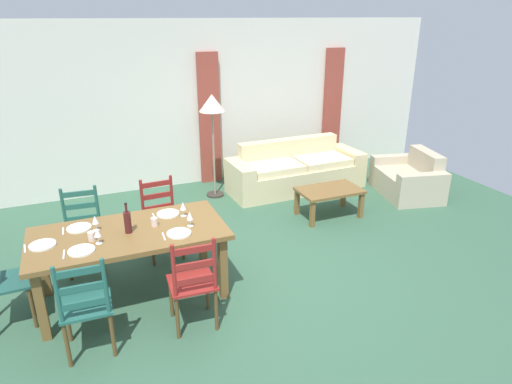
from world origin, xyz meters
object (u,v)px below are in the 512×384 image
object	(u,v)px
dining_chair_far_left	(83,230)
armchair_upholstered	(410,180)
couch	(294,171)
coffee_table	(329,193)
wine_glass_far_right	(183,207)
wine_glass_far_left	(95,220)
dining_chair_near_left	(86,306)
dining_chair_far_right	(161,219)
wine_glass_near_right	(190,216)
coffee_cup_secondary	(92,236)
coffee_cup_primary	(154,222)
wine_glass_near_left	(97,233)
dining_table	(129,239)
wine_bottle	(128,222)
standing_lamp	(212,109)
dining_chair_head_west	(1,280)
dining_chair_near_right	(193,283)

from	to	relation	value
dining_chair_far_left	armchair_upholstered	xyz separation A→B (m)	(5.02, 0.41, -0.23)
couch	coffee_table	xyz separation A→B (m)	(-0.06, -1.22, 0.06)
wine_glass_far_right	armchair_upholstered	bearing A→B (deg)	14.69
wine_glass_far_left	wine_glass_far_right	size ratio (longest dim) A/B	1.00
dining_chair_near_left	dining_chair_far_right	bearing A→B (deg)	57.87
wine_glass_near_right	coffee_cup_secondary	size ratio (longest dim) A/B	1.79
coffee_cup_primary	couch	size ratio (longest dim) A/B	0.04
coffee_cup_primary	coffee_table	world-z (taller)	coffee_cup_primary
wine_glass_near_right	coffee_cup_secondary	distance (m)	0.95
dining_chair_far_left	wine_glass_far_right	bearing A→B (deg)	-32.28
wine_glass_near_left	couch	bearing A→B (deg)	35.48
coffee_cup_secondary	armchair_upholstered	xyz separation A→B (m)	(4.94, 1.26, -0.55)
coffee_cup_primary	wine_glass_near_left	bearing A→B (deg)	-162.34
dining_table	dining_chair_near_left	world-z (taller)	dining_chair_near_left
dining_chair_far_right	wine_glass_near_right	distance (m)	0.97
coffee_table	armchair_upholstered	size ratio (longest dim) A/B	0.69
coffee_cup_primary	armchair_upholstered	world-z (taller)	coffee_cup_primary
dining_table	wine_glass_far_right	bearing A→B (deg)	13.88
dining_chair_far_right	coffee_table	xyz separation A→B (m)	(2.46, 0.20, -0.12)
dining_chair_far_left	wine_bottle	size ratio (longest dim) A/B	3.04
dining_chair_far_right	wine_glass_far_left	size ratio (longest dim) A/B	5.96
dining_chair_far_left	coffee_table	world-z (taller)	dining_chair_far_left
wine_glass_far_left	wine_glass_near_left	bearing A→B (deg)	-90.10
coffee_cup_secondary	armchair_upholstered	distance (m)	5.13
wine_glass_far_right	coffee_cup_secondary	xyz separation A→B (m)	(-0.94, -0.21, -0.07)
couch	standing_lamp	size ratio (longest dim) A/B	1.40
dining_chair_near_left	coffee_table	distance (m)	3.79
dining_chair_far_left	wine_glass_far_right	world-z (taller)	dining_chair_far_left
dining_chair_far_right	wine_bottle	bearing A→B (deg)	-120.13
dining_chair_near_left	coffee_table	xyz separation A→B (m)	(3.39, 1.69, -0.12)
dining_chair_head_west	wine_bottle	distance (m)	1.24
dining_chair_head_west	dining_chair_near_right	bearing A→B (deg)	-24.14
wine_glass_far_left	dining_chair_far_right	bearing A→B (deg)	39.50
coffee_cup_secondary	coffee_cup_primary	bearing A→B (deg)	7.99
dining_chair_far_left	coffee_cup_primary	world-z (taller)	dining_chair_far_left
wine_glass_near_right	dining_chair_head_west	bearing A→B (deg)	176.13
wine_glass_near_left	wine_glass_far_left	size ratio (longest dim) A/B	1.00
dining_chair_near_left	wine_glass_near_right	bearing A→B (deg)	29.42
wine_glass_far_right	coffee_cup_secondary	world-z (taller)	wine_glass_far_right
dining_table	wine_glass_far_right	size ratio (longest dim) A/B	11.80
dining_chair_far_left	standing_lamp	size ratio (longest dim) A/B	0.59
dining_chair_near_left	coffee_table	size ratio (longest dim) A/B	1.07
wine_glass_near_left	wine_glass_far_right	bearing A→B (deg)	18.75
coffee_table	armchair_upholstered	xyz separation A→B (m)	(1.68, 0.23, -0.11)
dining_chair_near_left	armchair_upholstered	xyz separation A→B (m)	(5.07, 1.92, -0.23)
dining_table	wine_glass_far_left	distance (m)	0.38
standing_lamp	armchair_upholstered	bearing A→B (deg)	-21.45
dining_chair_far_left	wine_glass_near_right	distance (m)	1.42
dining_chair_near_left	wine_glass_near_left	size ratio (longest dim) A/B	5.96
dining_chair_far_right	wine_glass_far_right	bearing A→B (deg)	-77.64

